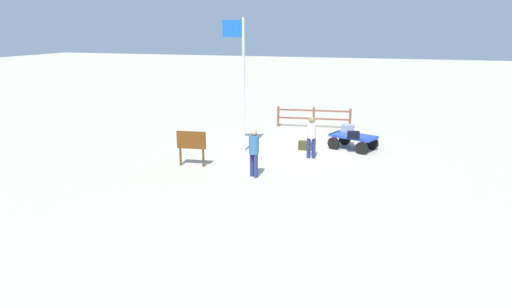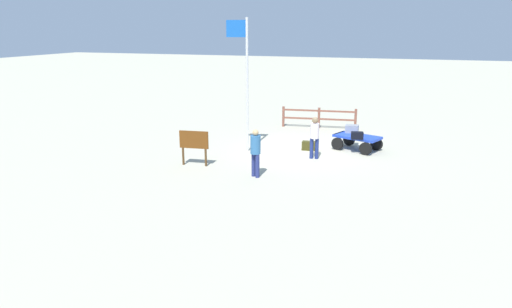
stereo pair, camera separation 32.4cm
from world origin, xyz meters
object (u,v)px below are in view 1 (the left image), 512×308
at_px(suitcase_maroon, 348,128).
at_px(suitcase_navy, 306,146).
at_px(signboard, 191,143).
at_px(flagpole, 241,74).
at_px(suitcase_dark, 353,135).
at_px(luggage_cart, 353,139).
at_px(worker_lead, 312,134).
at_px(worker_trailing, 254,150).

bearing_deg(suitcase_maroon, suitcase_navy, 37.19).
distance_m(suitcase_maroon, signboard, 6.83).
bearing_deg(flagpole, suitcase_dark, -167.36).
bearing_deg(luggage_cart, worker_lead, 53.42).
distance_m(worker_lead, flagpole, 3.62).
distance_m(suitcase_maroon, worker_lead, 2.58).
xyz_separation_m(suitcase_maroon, suitcase_navy, (1.52, 1.15, -0.59)).
bearing_deg(signboard, suitcase_navy, -134.83).
relative_size(flagpole, signboard, 4.09).
xyz_separation_m(luggage_cart, suitcase_navy, (1.79, 0.66, -0.25)).
bearing_deg(suitcase_navy, flagpole, 20.77).
xyz_separation_m(worker_trailing, signboard, (2.53, -0.55, -0.09)).
distance_m(suitcase_navy, flagpole, 3.94).
bearing_deg(worker_lead, luggage_cart, -126.58).
height_order(suitcase_dark, worker_trailing, worker_trailing).
height_order(suitcase_maroon, suitcase_navy, suitcase_maroon).
bearing_deg(signboard, worker_lead, -149.31).
bearing_deg(flagpole, worker_lead, 175.09).
height_order(suitcase_dark, signboard, signboard).
bearing_deg(suitcase_navy, worker_lead, 109.77).
distance_m(flagpole, signboard, 3.56).
relative_size(worker_lead, worker_trailing, 0.99).
bearing_deg(suitcase_navy, suitcase_maroon, -142.81).
height_order(suitcase_navy, flagpole, flagpole).
bearing_deg(luggage_cart, suitcase_dark, 97.17).
bearing_deg(flagpole, worker_trailing, 115.88).
bearing_deg(suitcase_dark, worker_lead, 40.18).
bearing_deg(flagpole, luggage_cart, -159.47).
height_order(suitcase_maroon, flagpole, flagpole).
bearing_deg(suitcase_maroon, suitcase_dark, 107.76).
distance_m(luggage_cart, signboard, 6.74).
bearing_deg(luggage_cart, worker_trailing, 59.74).
relative_size(worker_lead, signboard, 1.26).
distance_m(suitcase_maroon, suitcase_dark, 1.17).
height_order(luggage_cart, worker_lead, worker_lead).
bearing_deg(worker_trailing, worker_lead, -115.70).
xyz_separation_m(suitcase_dark, flagpole, (4.34, 0.97, 2.36)).
bearing_deg(signboard, suitcase_dark, -146.52).
xyz_separation_m(suitcase_maroon, flagpole, (3.98, 2.09, 2.33)).
bearing_deg(suitcase_dark, luggage_cart, -82.83).
relative_size(suitcase_navy, flagpole, 0.12).
xyz_separation_m(luggage_cart, signboard, (5.28, 4.17, 0.42)).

